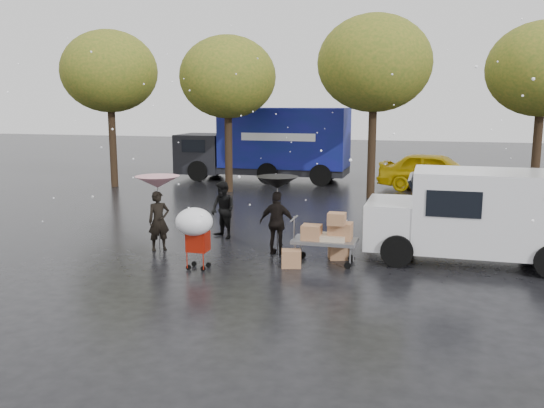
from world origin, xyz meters
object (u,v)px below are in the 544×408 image
(vendor_cart, at_px, (328,234))
(blue_truck, at_px, (268,144))
(shopping_cart, at_px, (195,225))
(yellow_taxi, at_px, (436,172))
(person_black, at_px, (277,223))
(person_pink, at_px, (159,221))
(white_van, at_px, (479,214))

(vendor_cart, distance_m, blue_truck, 14.69)
(vendor_cart, xyz_separation_m, blue_truck, (-5.39, 13.62, 1.03))
(shopping_cart, bearing_deg, yellow_taxi, 69.17)
(person_black, distance_m, shopping_cart, 2.38)
(yellow_taxi, bearing_deg, vendor_cart, 178.42)
(person_pink, bearing_deg, person_black, -33.86)
(person_black, distance_m, white_van, 4.84)
(person_black, bearing_deg, vendor_cart, 163.71)
(person_black, height_order, vendor_cart, person_black)
(person_pink, bearing_deg, white_van, -34.23)
(shopping_cart, distance_m, white_van, 6.70)
(white_van, bearing_deg, yellow_taxi, 94.74)
(vendor_cart, distance_m, shopping_cart, 3.14)
(person_black, distance_m, yellow_taxi, 12.55)
(person_pink, distance_m, person_black, 3.08)
(vendor_cart, distance_m, yellow_taxi, 12.71)
(shopping_cart, height_order, blue_truck, blue_truck)
(shopping_cart, relative_size, white_van, 0.30)
(white_van, bearing_deg, vendor_cart, -161.50)
(blue_truck, bearing_deg, yellow_taxi, -8.40)
(white_van, relative_size, blue_truck, 0.59)
(white_van, bearing_deg, blue_truck, 125.16)
(shopping_cart, bearing_deg, person_black, 53.27)
(vendor_cart, height_order, blue_truck, blue_truck)
(blue_truck, distance_m, yellow_taxi, 7.99)
(person_pink, relative_size, blue_truck, 0.19)
(shopping_cart, distance_m, yellow_taxi, 14.81)
(person_black, xyz_separation_m, vendor_cart, (1.38, -0.52, -0.07))
(person_black, distance_m, blue_truck, 13.74)
(white_van, relative_size, yellow_taxi, 1.01)
(person_pink, xyz_separation_m, blue_truck, (-0.95, 13.53, 0.99))
(person_pink, bearing_deg, shopping_cart, -83.81)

